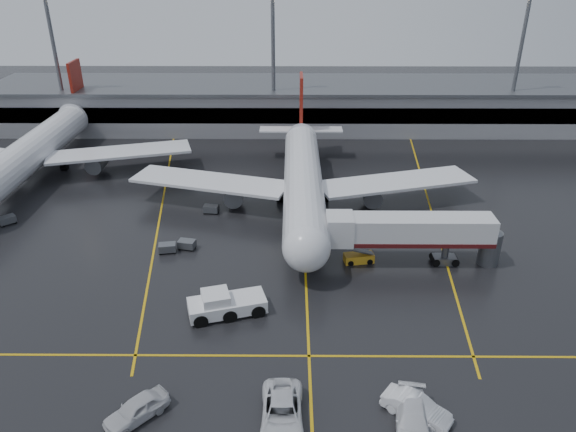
{
  "coord_description": "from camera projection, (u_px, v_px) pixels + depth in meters",
  "views": [
    {
      "loc": [
        -1.63,
        -59.53,
        32.56
      ],
      "look_at": [
        -2.0,
        -2.0,
        4.0
      ],
      "focal_mm": 33.71,
      "sensor_mm": 36.0,
      "label": 1
    }
  ],
  "objects": [
    {
      "name": "baggage_cart_b",
      "position": [
        167.0,
        248.0,
        64.25
      ],
      "size": [
        2.19,
        1.61,
        1.12
      ],
      "color": "#595B60",
      "rests_on": "ground"
    },
    {
      "name": "light_mast_right",
      "position": [
        519.0,
        59.0,
        98.74
      ],
      "size": [
        3.0,
        1.2,
        25.45
      ],
      "color": "#595B60",
      "rests_on": "ground"
    },
    {
      "name": "main_airliner",
      "position": [
        303.0,
        177.0,
        74.6
      ],
      "size": [
        48.8,
        45.6,
        14.1
      ],
      "color": "silver",
      "rests_on": "ground"
    },
    {
      "name": "ground",
      "position": [
        304.0,
        237.0,
        67.79
      ],
      "size": [
        220.0,
        220.0,
        0.0
      ],
      "primitive_type": "plane",
      "color": "black",
      "rests_on": "ground"
    },
    {
      "name": "baggage_cart_c",
      "position": [
        211.0,
        209.0,
        73.84
      ],
      "size": [
        2.11,
        1.48,
        1.12
      ],
      "color": "#595B60",
      "rests_on": "ground"
    },
    {
      "name": "light_mast_mid",
      "position": [
        273.0,
        58.0,
        99.0
      ],
      "size": [
        3.0,
        1.2,
        25.45
      ],
      "color": "#595B60",
      "rests_on": "ground"
    },
    {
      "name": "apron_line_centre",
      "position": [
        304.0,
        237.0,
        67.78
      ],
      "size": [
        0.25,
        90.0,
        0.02
      ],
      "primitive_type": "cube",
      "color": "gold",
      "rests_on": "ground"
    },
    {
      "name": "light_mast_left",
      "position": [
        56.0,
        58.0,
        99.23
      ],
      "size": [
        3.0,
        1.2,
        25.45
      ],
      "color": "#595B60",
      "rests_on": "ground"
    },
    {
      "name": "apron_line_stop",
      "position": [
        309.0,
        356.0,
        48.08
      ],
      "size": [
        60.0,
        0.25,
        0.02
      ],
      "primitive_type": "cube",
      "color": "gold",
      "rests_on": "ground"
    },
    {
      "name": "terminal",
      "position": [
        300.0,
        105.0,
        108.8
      ],
      "size": [
        122.0,
        19.0,
        8.6
      ],
      "color": "gray",
      "rests_on": "ground"
    },
    {
      "name": "apron_line_left",
      "position": [
        162.0,
        203.0,
        76.86
      ],
      "size": [
        9.99,
        69.35,
        0.02
      ],
      "primitive_type": "cube",
      "rotation": [
        0.0,
        0.0,
        0.14
      ],
      "color": "gold",
      "rests_on": "ground"
    },
    {
      "name": "apron_line_right",
      "position": [
        429.0,
        204.0,
        76.64
      ],
      "size": [
        7.57,
        69.64,
        0.02
      ],
      "primitive_type": "cube",
      "rotation": [
        0.0,
        0.0,
        -0.1
      ],
      "color": "gold",
      "rests_on": "ground"
    },
    {
      "name": "belt_loader",
      "position": [
        359.0,
        258.0,
        62.31
      ],
      "size": [
        3.58,
        2.05,
        2.15
      ],
      "color": "gold",
      "rests_on": "ground"
    },
    {
      "name": "service_van_a",
      "position": [
        282.0,
        413.0,
        40.96
      ],
      "size": [
        3.22,
        6.89,
        1.91
      ],
      "primitive_type": "imported",
      "rotation": [
        0.0,
        0.0,
        0.01
      ],
      "color": "silver",
      "rests_on": "ground"
    },
    {
      "name": "jet_bridge",
      "position": [
        411.0,
        233.0,
        60.6
      ],
      "size": [
        19.9,
        3.4,
        6.05
      ],
      "color": "silver",
      "rests_on": "ground"
    },
    {
      "name": "second_airliner",
      "position": [
        37.0,
        148.0,
        85.59
      ],
      "size": [
        48.8,
        45.6,
        14.1
      ],
      "color": "silver",
      "rests_on": "ground"
    },
    {
      "name": "baggage_cart_a",
      "position": [
        187.0,
        244.0,
        65.01
      ],
      "size": [
        2.22,
        1.68,
        1.12
      ],
      "color": "#595B60",
      "rests_on": "ground"
    },
    {
      "name": "service_van_c",
      "position": [
        416.0,
        408.0,
        41.5
      ],
      "size": [
        5.46,
        4.73,
        1.78
      ],
      "primitive_type": "imported",
      "rotation": [
        0.0,
        0.0,
        0.93
      ],
      "color": "white",
      "rests_on": "ground"
    },
    {
      "name": "baggage_cart_e",
      "position": [
        7.0,
        220.0,
        70.83
      ],
      "size": [
        2.35,
        2.31,
        1.12
      ],
      "color": "#595B60",
      "rests_on": "ground"
    },
    {
      "name": "service_van_d",
      "position": [
        136.0,
        409.0,
        41.36
      ],
      "size": [
        5.11,
        5.22,
        1.78
      ],
      "primitive_type": "imported",
      "rotation": [
        0.0,
        0.0,
        -0.76
      ],
      "color": "silver",
      "rests_on": "ground"
    },
    {
      "name": "pushback_tractor",
      "position": [
        225.0,
        305.0,
        53.2
      ],
      "size": [
        8.12,
        5.07,
        2.71
      ],
      "color": "silver",
      "rests_on": "ground"
    },
    {
      "name": "service_van_b",
      "position": [
        412.0,
        420.0,
        40.43
      ],
      "size": [
        3.5,
        6.56,
        1.81
      ],
      "primitive_type": "imported",
      "rotation": [
        0.0,
        0.0,
        -0.16
      ],
      "color": "silver",
      "rests_on": "ground"
    }
  ]
}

